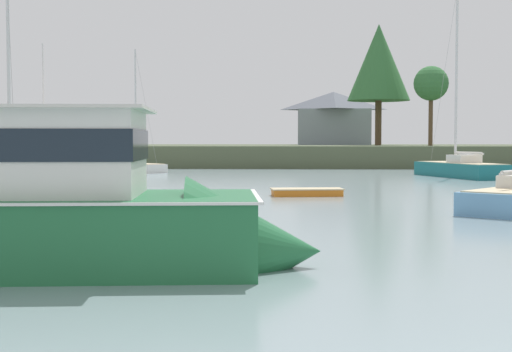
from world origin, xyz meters
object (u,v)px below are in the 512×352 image
sailboat_teal (461,173)px  sailboat_white (132,169)px  dinghy_orange (307,193)px  cruiser_green (66,233)px  sailboat_maroon (10,203)px

sailboat_teal → sailboat_white: bearing=163.0°
dinghy_orange → sailboat_white: size_ratio=0.33×
cruiser_green → sailboat_maroon: 13.74m
sailboat_teal → sailboat_white: 25.34m
dinghy_orange → sailboat_maroon: size_ratio=0.39×
sailboat_white → sailboat_maroon: (2.56, -31.72, -0.02)m
sailboat_teal → cruiser_green: size_ratio=1.26×
dinghy_orange → sailboat_white: 28.38m
dinghy_orange → sailboat_maroon: 12.83m
cruiser_green → sailboat_maroon: sailboat_maroon is taller
sailboat_teal → cruiser_green: 39.92m
sailboat_maroon → sailboat_white: bearing=94.6°
sailboat_teal → sailboat_maroon: 32.59m
sailboat_white → sailboat_maroon: size_ratio=1.19×
dinghy_orange → cruiser_green: 19.74m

